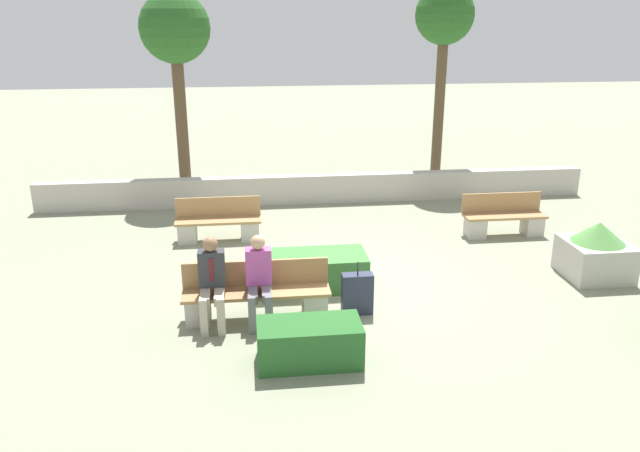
% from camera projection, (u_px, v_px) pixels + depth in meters
% --- Properties ---
extents(ground_plane, '(60.00, 60.00, 0.00)m').
position_uv_depth(ground_plane, '(352.00, 285.00, 10.55)').
color(ground_plane, gray).
extents(perimeter_wall, '(13.14, 0.30, 0.68)m').
position_uv_depth(perimeter_wall, '(318.00, 189.00, 15.01)').
color(perimeter_wall, '#B7B2A8').
rests_on(perimeter_wall, ground_plane).
extents(bench_front, '(2.19, 0.48, 0.84)m').
position_uv_depth(bench_front, '(257.00, 297.00, 9.32)').
color(bench_front, '#A37A4C').
rests_on(bench_front, ground_plane).
extents(bench_left_side, '(1.70, 0.49, 0.84)m').
position_uv_depth(bench_left_side, '(219.00, 225.00, 12.52)').
color(bench_left_side, '#A37A4C').
rests_on(bench_left_side, ground_plane).
extents(bench_right_side, '(1.68, 0.49, 0.84)m').
position_uv_depth(bench_right_side, '(504.00, 220.00, 12.81)').
color(bench_right_side, '#A37A4C').
rests_on(bench_right_side, ground_plane).
extents(person_seated_man, '(0.38, 0.63, 1.33)m').
position_uv_depth(person_seated_man, '(212.00, 278.00, 8.98)').
color(person_seated_man, '#B2A893').
rests_on(person_seated_man, ground_plane).
extents(person_seated_woman, '(0.38, 0.63, 1.33)m').
position_uv_depth(person_seated_woman, '(259.00, 276.00, 9.06)').
color(person_seated_woman, slate).
rests_on(person_seated_woman, ground_plane).
extents(hedge_block_near_left, '(1.93, 0.84, 0.57)m').
position_uv_depth(hedge_block_near_left, '(308.00, 271.00, 10.37)').
color(hedge_block_near_left, '#3D7A38').
rests_on(hedge_block_near_left, ground_plane).
extents(hedge_block_near_right, '(1.36, 0.67, 0.56)m').
position_uv_depth(hedge_block_near_right, '(309.00, 343.00, 8.14)').
color(hedge_block_near_right, '#286028').
rests_on(hedge_block_near_right, ground_plane).
extents(planter_corner_left, '(1.03, 1.03, 0.99)m').
position_uv_depth(planter_corner_left, '(596.00, 251.00, 10.74)').
color(planter_corner_left, '#B7B2A8').
rests_on(planter_corner_left, ground_plane).
extents(suitcase, '(0.47, 0.20, 0.84)m').
position_uv_depth(suitcase, '(357.00, 294.00, 9.46)').
color(suitcase, '#282D42').
rests_on(suitcase, ground_plane).
extents(tree_leftmost, '(1.68, 1.68, 4.86)m').
position_uv_depth(tree_leftmost, '(175.00, 33.00, 14.73)').
color(tree_leftmost, brown).
rests_on(tree_leftmost, ground_plane).
extents(tree_center_left, '(1.48, 1.48, 5.05)m').
position_uv_depth(tree_center_left, '(444.00, 22.00, 15.64)').
color(tree_center_left, brown).
rests_on(tree_center_left, ground_plane).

